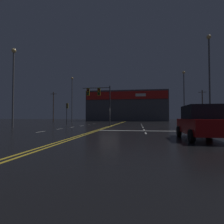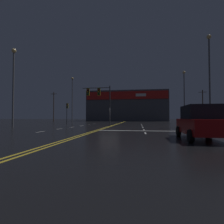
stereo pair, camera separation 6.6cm
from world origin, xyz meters
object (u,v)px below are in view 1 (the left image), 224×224
Objects in this scene: streetlight_near_right at (184,90)px; streetlight_median_approach at (209,70)px; parked_car at (201,122)px; streetlight_near_left at (72,94)px; traffic_signal_median at (99,96)px; streetlight_far_left at (13,77)px; traffic_signal_corner_northwest at (67,109)px.

streetlight_near_right is 0.90× the size of streetlight_median_approach.
parked_car is (-5.72, -13.72, -6.45)m from streetlight_median_approach.
streetlight_near_left is at bearing 146.09° from streetlight_median_approach.
traffic_signal_median is 1.27× the size of parked_car.
traffic_signal_median is 0.49× the size of streetlight_near_left.
streetlight_median_approach is at bearing -33.91° from streetlight_near_left.
streetlight_median_approach is (-0.16, -13.25, 0.68)m from streetlight_near_right.
streetlight_near_left is 21.17m from streetlight_far_left.
streetlight_near_left is (-10.77, 17.79, 2.79)m from traffic_signal_median.
streetlight_far_left is (-24.94, -17.42, -0.40)m from streetlight_near_right.
streetlight_near_left is at bearing 105.90° from traffic_signal_corner_northwest.
traffic_signal_corner_northwest is at bearing -166.10° from streetlight_near_right.
traffic_signal_corner_northwest is at bearing 79.50° from streetlight_far_left.
streetlight_median_approach reaches higher than traffic_signal_median.
traffic_signal_corner_northwest is 0.39× the size of streetlight_far_left.
streetlight_near_right is at bearing 89.31° from streetlight_median_approach.
streetlight_near_right reaches higher than traffic_signal_corner_northwest.
parked_car is (-5.88, -26.97, -5.78)m from streetlight_near_right.
traffic_signal_median reaches higher than parked_car.
streetlight_near_left is at bearing 121.19° from traffic_signal_median.
streetlight_near_left reaches higher than traffic_signal_corner_northwest.
traffic_signal_corner_northwest is 10.56m from streetlight_near_left.
streetlight_near_right is (14.65, 14.06, 2.54)m from traffic_signal_median.
traffic_signal_median is at bearing -46.12° from traffic_signal_corner_northwest.
streetlight_near_right is at bearing 77.70° from parked_car.
streetlight_median_approach is 1.20× the size of streetlight_far_left.
traffic_signal_corner_northwest is 12.47m from streetlight_far_left.
traffic_signal_corner_northwest is at bearing 128.34° from parked_car.
streetlight_far_left is 2.30× the size of parked_car.
traffic_signal_corner_northwest is at bearing 133.88° from traffic_signal_median.
streetlight_far_left reaches higher than traffic_signal_median.
parked_car is at bearing -26.62° from streetlight_far_left.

